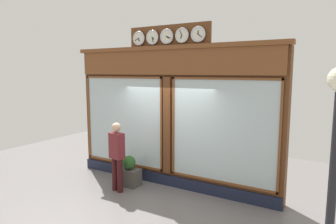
{
  "coord_description": "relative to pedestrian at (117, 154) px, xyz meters",
  "views": [
    {
      "loc": [
        -3.76,
        6.32,
        2.89
      ],
      "look_at": [
        0.0,
        0.0,
        1.89
      ],
      "focal_mm": 31.98,
      "sensor_mm": 36.0,
      "label": 1
    }
  ],
  "objects": [
    {
      "name": "planter_box",
      "position": [
        -0.01,
        -0.43,
        -0.71
      ],
      "size": [
        0.56,
        0.36,
        0.43
      ],
      "primitive_type": "cube",
      "color": "#4C4742",
      "rests_on": "ground_plane"
    },
    {
      "name": "planter_shrub",
      "position": [
        -0.01,
        -0.43,
        -0.33
      ],
      "size": [
        0.35,
        0.35,
        0.35
      ],
      "primitive_type": "sphere",
      "color": "#285623",
      "rests_on": "planter_box"
    },
    {
      "name": "shop_facade",
      "position": [
        -0.86,
        -1.08,
        0.86
      ],
      "size": [
        5.71,
        0.42,
        4.0
      ],
      "color": "#5B3319",
      "rests_on": "ground_plane"
    },
    {
      "name": "pedestrian",
      "position": [
        0.0,
        0.0,
        0.0
      ],
      "size": [
        0.4,
        0.29,
        1.69
      ],
      "color": "#3A1316",
      "rests_on": "ground_plane"
    },
    {
      "name": "street_lamp",
      "position": [
        -4.57,
        1.56,
        1.07
      ],
      "size": [
        0.28,
        0.28,
        2.95
      ],
      "color": "black",
      "rests_on": "ground_plane"
    }
  ]
}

